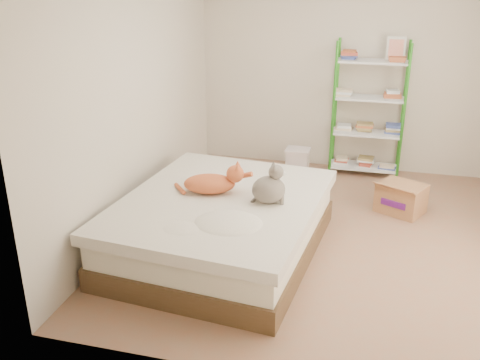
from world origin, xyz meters
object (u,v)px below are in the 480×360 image
(bed, at_px, (222,225))
(orange_cat, at_px, (209,181))
(cardboard_box, at_px, (401,198))
(white_bin, at_px, (297,162))
(grey_cat, at_px, (269,184))
(shelf_unit, at_px, (368,115))

(bed, bearing_deg, orange_cat, 151.07)
(cardboard_box, xyz_separation_m, white_bin, (-1.27, 0.85, 0.01))
(grey_cat, height_order, cardboard_box, grey_cat)
(white_bin, bearing_deg, shelf_unit, 16.83)
(grey_cat, distance_m, white_bin, 2.24)
(orange_cat, xyz_separation_m, cardboard_box, (1.79, 1.24, -0.50))
(grey_cat, xyz_separation_m, white_bin, (-0.06, 2.17, -0.55))
(orange_cat, height_order, shelf_unit, shelf_unit)
(grey_cat, distance_m, shelf_unit, 2.54)
(bed, bearing_deg, shelf_unit, 69.20)
(bed, bearing_deg, white_bin, 85.81)
(orange_cat, xyz_separation_m, grey_cat, (0.58, -0.09, 0.07))
(orange_cat, bearing_deg, shelf_unit, 46.60)
(bed, relative_size, cardboard_box, 3.82)
(orange_cat, bearing_deg, cardboard_box, 21.25)
(bed, xyz_separation_m, grey_cat, (0.44, 0.01, 0.45))
(orange_cat, bearing_deg, white_bin, 62.66)
(shelf_unit, xyz_separation_m, cardboard_box, (0.44, -1.10, -0.62))
(shelf_unit, bearing_deg, grey_cat, -107.68)
(cardboard_box, bearing_deg, bed, -114.35)
(shelf_unit, bearing_deg, bed, -116.42)
(orange_cat, relative_size, grey_cat, 1.55)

